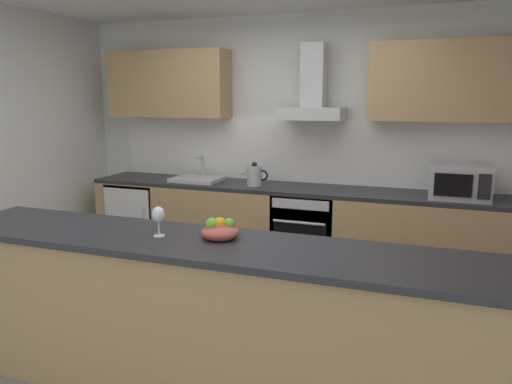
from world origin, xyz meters
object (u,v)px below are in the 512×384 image
(kettle, at_px, (254,175))
(wine_glass, at_px, (158,216))
(oven, at_px, (307,232))
(range_hood, at_px, (313,96))
(refrigerator, at_px, (142,219))
(microwave, at_px, (460,182))
(sink, at_px, (198,179))
(fruit_bowl, at_px, (220,230))

(kettle, relative_size, wine_glass, 1.62)
(oven, bearing_deg, range_hood, 90.00)
(refrigerator, xyz_separation_m, microwave, (3.26, -0.03, 0.62))
(oven, xyz_separation_m, wine_glass, (-0.36, -2.14, 0.64))
(refrigerator, bearing_deg, sink, 1.12)
(kettle, distance_m, fruit_bowl, 2.09)
(wine_glass, xyz_separation_m, fruit_bowl, (0.35, 0.09, -0.08))
(microwave, distance_m, kettle, 1.90)
(microwave, height_order, wine_glass, microwave)
(oven, relative_size, range_hood, 1.11)
(oven, bearing_deg, sink, 179.47)
(oven, xyz_separation_m, fruit_bowl, (-0.02, -2.06, 0.56))
(sink, relative_size, wine_glass, 2.81)
(kettle, relative_size, range_hood, 0.40)
(kettle, height_order, fruit_bowl, kettle)
(microwave, xyz_separation_m, sink, (-2.55, 0.04, -0.12))
(microwave, bearing_deg, kettle, -179.82)
(sink, relative_size, fruit_bowl, 2.27)
(refrigerator, relative_size, kettle, 2.94)
(oven, distance_m, microwave, 1.48)
(sink, distance_m, range_hood, 1.48)
(oven, height_order, range_hood, range_hood)
(oven, height_order, kettle, kettle)
(microwave, relative_size, sink, 1.00)
(microwave, height_order, fruit_bowl, microwave)
(sink, relative_size, kettle, 1.73)
(sink, bearing_deg, kettle, -3.89)
(range_hood, bearing_deg, kettle, -163.19)
(refrigerator, xyz_separation_m, range_hood, (1.90, 0.13, 1.36))
(oven, distance_m, sink, 1.29)
(refrigerator, xyz_separation_m, kettle, (1.36, -0.03, 0.58))
(range_hood, relative_size, wine_glass, 4.05)
(sink, height_order, kettle, sink)
(wine_glass, bearing_deg, microwave, 50.87)
(range_hood, bearing_deg, refrigerator, -176.02)
(sink, height_order, fruit_bowl, sink)
(oven, height_order, microwave, microwave)
(oven, xyz_separation_m, sink, (-1.20, 0.01, 0.47))
(kettle, bearing_deg, refrigerator, 178.69)
(sink, bearing_deg, oven, -0.53)
(refrigerator, xyz_separation_m, fruit_bowl, (1.88, -2.05, 0.60))
(range_hood, bearing_deg, oven, -90.00)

